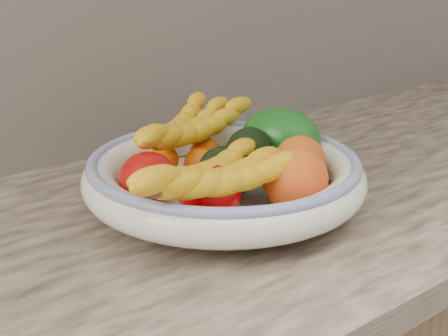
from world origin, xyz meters
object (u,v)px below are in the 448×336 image
(fruit_bowl, at_px, (224,176))
(banana_bunch_back, at_px, (188,133))
(banana_bunch_front, at_px, (214,182))
(green_mango, at_px, (281,137))

(fruit_bowl, distance_m, banana_bunch_back, 0.10)
(fruit_bowl, relative_size, banana_bunch_back, 1.43)
(banana_bunch_back, distance_m, banana_bunch_front, 0.19)
(banana_bunch_back, xyz_separation_m, banana_bunch_front, (-0.08, -0.17, -0.01))
(green_mango, distance_m, banana_bunch_back, 0.14)
(green_mango, height_order, banana_bunch_back, green_mango)
(banana_bunch_back, bearing_deg, fruit_bowl, -118.54)
(fruit_bowl, xyz_separation_m, green_mango, (0.12, 0.02, 0.03))
(fruit_bowl, bearing_deg, banana_bunch_back, 87.22)
(green_mango, relative_size, banana_bunch_back, 0.46)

